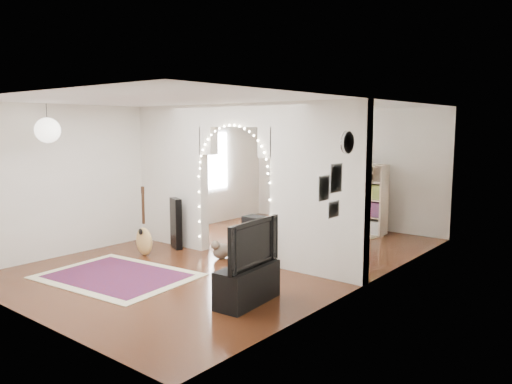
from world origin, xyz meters
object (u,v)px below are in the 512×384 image
Objects in this scene: bookcase at (353,197)px; dining_chair_left at (271,233)px; acoustic_guitar at (144,230)px; media_console at (247,285)px; dining_chair_right at (310,251)px; floor_speaker at (254,241)px; dining_table at (315,202)px.

dining_chair_left is (-0.57, -2.23, -0.49)m from bookcase.
acoustic_guitar is 1.06× the size of media_console.
dining_chair_left is 1.38m from dining_chair_right.
acoustic_guitar is 2.10m from floor_speaker.
floor_speaker is 0.68× the size of dining_table.
media_console is 3.11m from dining_chair_left.
media_console is 1.98× the size of dining_chair_right.
bookcase reaches higher than media_console.
dining_table is at bearing 101.05° from dining_chair_right.
floor_speaker reaches higher than dining_chair_left.
acoustic_guitar reaches higher than floor_speaker.
bookcase is at bearing 73.73° from acoustic_guitar.
dining_chair_right is (1.26, -0.56, -0.05)m from dining_chair_left.
media_console is at bearing -55.82° from dining_chair_left.
bookcase reaches higher than dining_chair_left.
dining_table is (-0.60, -0.58, -0.08)m from bookcase.
dining_chair_left is (-1.63, 2.65, 0.03)m from media_console.
acoustic_guitar is 3.84m from dining_table.
media_console is 1.63× the size of dining_chair_left.
floor_speaker is (1.98, 0.71, -0.04)m from acoustic_guitar.
media_console is at bearing -99.51° from dining_chair_right.
bookcase is 3.03× the size of dining_chair_right.
dining_chair_right is (1.30, -2.21, -0.45)m from dining_table.
dining_table is 2.03× the size of dining_chair_left.
media_console is 0.80× the size of dining_table.
acoustic_guitar is at bearing 161.69° from media_console.
floor_speaker is 3.48m from bookcase.
media_console is at bearing -4.43° from acoustic_guitar.
media_console is 4.63m from dining_table.
bookcase is at bearing 78.36° from dining_chair_left.
dining_table is (-1.67, 4.30, 0.43)m from media_console.
dining_table is 2.47× the size of dining_chair_right.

